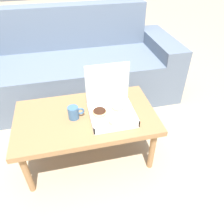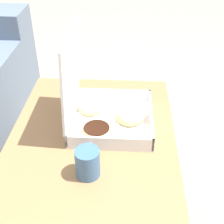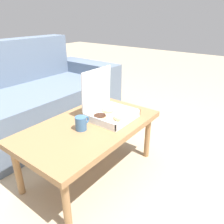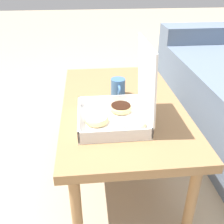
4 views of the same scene
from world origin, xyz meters
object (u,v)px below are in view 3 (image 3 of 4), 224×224
at_px(couch, 17,107).
at_px(coffee_mug, 81,123).
at_px(coffee_table, 89,130).
at_px(pastry_box, 108,109).

height_order(couch, coffee_mug, couch).
height_order(coffee_table, coffee_mug, coffee_mug).
distance_m(pastry_box, coffee_mug, 0.26).
distance_m(couch, coffee_mug, 0.97).
bearing_deg(coffee_mug, coffee_table, 6.01).
height_order(couch, pastry_box, couch).
distance_m(couch, coffee_table, 0.95).
bearing_deg(pastry_box, coffee_mug, 175.83).
height_order(pastry_box, coffee_mug, pastry_box).
bearing_deg(coffee_table, pastry_box, -8.71).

